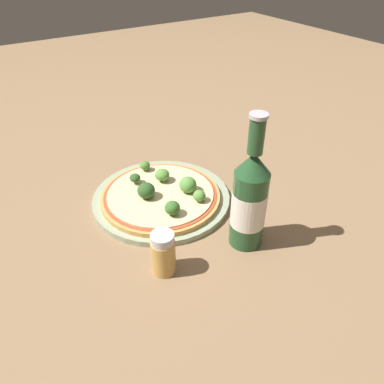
# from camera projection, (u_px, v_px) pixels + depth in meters

# --- Properties ---
(ground_plane) EXTENTS (3.00, 3.00, 0.00)m
(ground_plane) POSITION_uv_depth(u_px,v_px,m) (170.00, 197.00, 0.80)
(ground_plane) COLOR #846647
(plate) EXTENTS (0.29, 0.29, 0.01)m
(plate) POSITION_uv_depth(u_px,v_px,m) (161.00, 198.00, 0.79)
(plate) COLOR #93A384
(plate) RESTS_ON ground_plane
(pizza) EXTENTS (0.25, 0.25, 0.01)m
(pizza) POSITION_uv_depth(u_px,v_px,m) (161.00, 195.00, 0.77)
(pizza) COLOR tan
(pizza) RESTS_ON plate
(broccoli_floret_0) EXTENTS (0.04, 0.04, 0.03)m
(broccoli_floret_0) POSITION_uv_depth(u_px,v_px,m) (188.00, 185.00, 0.76)
(broccoli_floret_0) COLOR #6B8E51
(broccoli_floret_0) RESTS_ON pizza
(broccoli_floret_1) EXTENTS (0.03, 0.03, 0.03)m
(broccoli_floret_1) POSITION_uv_depth(u_px,v_px,m) (172.00, 208.00, 0.70)
(broccoli_floret_1) COLOR #6B8E51
(broccoli_floret_1) RESTS_ON pizza
(broccoli_floret_2) EXTENTS (0.02, 0.02, 0.02)m
(broccoli_floret_2) POSITION_uv_depth(u_px,v_px,m) (135.00, 178.00, 0.79)
(broccoli_floret_2) COLOR #6B8E51
(broccoli_floret_2) RESTS_ON pizza
(broccoli_floret_3) EXTENTS (0.02, 0.02, 0.02)m
(broccoli_floret_3) POSITION_uv_depth(u_px,v_px,m) (199.00, 196.00, 0.74)
(broccoli_floret_3) COLOR #6B8E51
(broccoli_floret_3) RESTS_ON pizza
(broccoli_floret_4) EXTENTS (0.02, 0.02, 0.02)m
(broccoli_floret_4) POSITION_uv_depth(u_px,v_px,m) (145.00, 166.00, 0.83)
(broccoli_floret_4) COLOR #6B8E51
(broccoli_floret_4) RESTS_ON pizza
(broccoli_floret_5) EXTENTS (0.03, 0.03, 0.03)m
(broccoli_floret_5) POSITION_uv_depth(u_px,v_px,m) (162.00, 175.00, 0.79)
(broccoli_floret_5) COLOR #6B8E51
(broccoli_floret_5) RESTS_ON pizza
(broccoli_floret_6) EXTENTS (0.04, 0.04, 0.03)m
(broccoli_floret_6) POSITION_uv_depth(u_px,v_px,m) (146.00, 190.00, 0.74)
(broccoli_floret_6) COLOR #6B8E51
(broccoli_floret_6) RESTS_ON pizza
(beer_bottle) EXTENTS (0.06, 0.06, 0.25)m
(beer_bottle) POSITION_uv_depth(u_px,v_px,m) (249.00, 200.00, 0.63)
(beer_bottle) COLOR #234C28
(beer_bottle) RESTS_ON ground_plane
(pepper_shaker) EXTENTS (0.04, 0.04, 0.08)m
(pepper_shaker) POSITION_uv_depth(u_px,v_px,m) (163.00, 253.00, 0.61)
(pepper_shaker) COLOR tan
(pepper_shaker) RESTS_ON ground_plane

